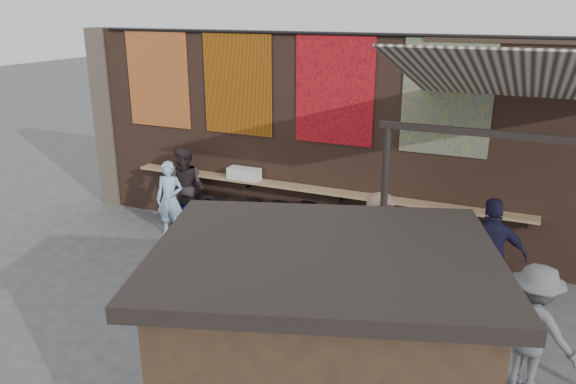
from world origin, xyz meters
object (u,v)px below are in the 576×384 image
object	(u,v)px
scooter_stool_2	(247,220)
scooter_stool_3	(274,224)
scooter_stool_0	(192,213)
scooter_stool_9	(469,261)
scooter_stool_7	(402,244)
scooter_stool_5	(335,232)
shopper_grey	(532,329)
diner_left	(170,199)
shelf_box	(244,174)
shopper_tan	(378,247)
scooter_stool_1	(215,217)
scooter_stool_4	(302,227)
diner_right	(186,189)
shopper_navy	(490,257)
scooter_stool_8	(434,253)
scooter_stool_6	(368,240)

from	to	relation	value
scooter_stool_2	scooter_stool_3	bearing A→B (deg)	-2.16
scooter_stool_0	scooter_stool_9	world-z (taller)	scooter_stool_0
scooter_stool_7	scooter_stool_5	bearing A→B (deg)	178.59
scooter_stool_0	shopper_grey	bearing A→B (deg)	-22.48
scooter_stool_3	diner_left	xyz separation A→B (m)	(-2.06, -0.51, 0.39)
shelf_box	shopper_tan	distance (m)	3.66
scooter_stool_1	scooter_stool_4	world-z (taller)	scooter_stool_4
scooter_stool_7	diner_right	distance (m)	4.53
scooter_stool_2	scooter_stool_3	xyz separation A→B (m)	(0.61, -0.02, 0.02)
scooter_stool_0	scooter_stool_1	size ratio (longest dim) A/B	0.99
scooter_stool_7	shopper_tan	xyz separation A→B (m)	(-0.08, -1.39, 0.49)
shopper_navy	shopper_tan	world-z (taller)	shopper_navy
diner_right	shopper_tan	xyz separation A→B (m)	(4.43, -1.34, 0.03)
diner_left	shopper_tan	xyz separation A→B (m)	(4.52, -0.89, 0.13)
scooter_stool_7	scooter_stool_8	distance (m)	0.58
scooter_stool_2	shopper_grey	distance (m)	6.04
scooter_stool_9	shopper_tan	world-z (taller)	shopper_tan
scooter_stool_7	diner_right	bearing A→B (deg)	-179.41
diner_left	diner_right	world-z (taller)	diner_right
scooter_stool_1	scooter_stool_6	size ratio (longest dim) A/B	0.90
diner_left	scooter_stool_5	bearing A→B (deg)	-3.83
shopper_navy	shopper_grey	world-z (taller)	shopper_navy
diner_left	scooter_stool_1	bearing A→B (deg)	16.78
scooter_stool_7	scooter_stool_1	bearing A→B (deg)	-179.08
shopper_navy	scooter_stool_8	bearing A→B (deg)	-63.80
scooter_stool_2	shelf_box	bearing A→B (deg)	123.68
scooter_stool_4	scooter_stool_9	world-z (taller)	scooter_stool_4
scooter_stool_5	shopper_grey	distance (m)	4.46
shopper_navy	scooter_stool_5	bearing A→B (deg)	-37.24
shelf_box	scooter_stool_5	size ratio (longest dim) A/B	0.75
diner_right	shopper_tan	bearing A→B (deg)	-22.19
scooter_stool_9	diner_right	world-z (taller)	diner_right
shopper_grey	scooter_stool_5	bearing A→B (deg)	-21.19
scooter_stool_6	scooter_stool_7	xyz separation A→B (m)	(0.62, 0.02, 0.02)
scooter_stool_6	scooter_stool_0	bearing A→B (deg)	-179.67
shelf_box	scooter_stool_1	size ratio (longest dim) A/B	0.89
scooter_stool_9	shopper_navy	world-z (taller)	shopper_navy
scooter_stool_4	scooter_stool_1	bearing A→B (deg)	-177.69
scooter_stool_2	shopper_navy	world-z (taller)	shopper_navy
shelf_box	scooter_stool_8	world-z (taller)	shelf_box
scooter_stool_8	diner_left	distance (m)	5.22
scooter_stool_4	scooter_stool_8	xyz separation A→B (m)	(2.52, -0.01, -0.06)
scooter_stool_9	diner_left	xyz separation A→B (m)	(-5.78, -0.44, 0.43)
shopper_grey	shopper_tan	size ratio (longest dim) A/B	0.92
scooter_stool_5	diner_left	world-z (taller)	diner_left
shelf_box	diner_left	world-z (taller)	diner_left
scooter_stool_1	scooter_stool_6	xyz separation A→B (m)	(3.21, 0.04, 0.04)
scooter_stool_0	diner_left	size ratio (longest dim) A/B	0.48
scooter_stool_2	scooter_stool_7	distance (m)	3.15
shopper_navy	scooter_stool_0	bearing A→B (deg)	-25.83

